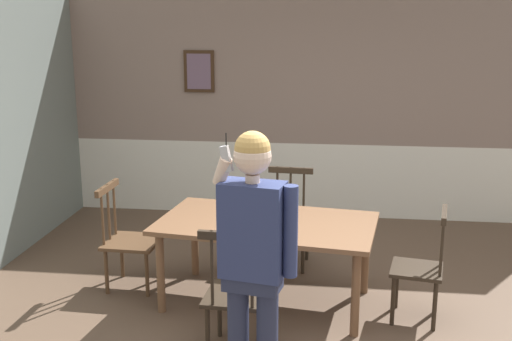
# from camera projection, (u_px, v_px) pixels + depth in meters

# --- Properties ---
(ground_plane) EXTENTS (7.03, 7.03, 0.00)m
(ground_plane) POSITION_uv_depth(u_px,v_px,m) (302.00, 338.00, 4.91)
(ground_plane) COLOR brown
(room_back_partition) EXTENTS (6.24, 0.17, 2.81)m
(room_back_partition) POSITION_uv_depth(u_px,v_px,m) (317.00, 109.00, 7.67)
(room_back_partition) COLOR gray
(room_back_partition) RESTS_ON ground_plane
(dining_table) EXTENTS (1.96, 1.27, 0.75)m
(dining_table) POSITION_uv_depth(u_px,v_px,m) (267.00, 230.00, 5.38)
(dining_table) COLOR brown
(dining_table) RESTS_ON ground_plane
(chair_near_window) EXTENTS (0.50, 0.50, 1.02)m
(chair_near_window) POSITION_uv_depth(u_px,v_px,m) (237.00, 293.00, 4.57)
(chair_near_window) COLOR #2D2319
(chair_near_window) RESTS_ON ground_plane
(chair_by_doorway) EXTENTS (0.48, 0.48, 0.97)m
(chair_by_doorway) POSITION_uv_depth(u_px,v_px,m) (288.00, 219.00, 6.27)
(chair_by_doorway) COLOR #2D2319
(chair_by_doorway) RESTS_ON ground_plane
(chair_at_table_head) EXTENTS (0.48, 0.48, 0.96)m
(chair_at_table_head) POSITION_uv_depth(u_px,v_px,m) (422.00, 267.00, 5.10)
(chair_at_table_head) COLOR #2D2319
(chair_at_table_head) RESTS_ON ground_plane
(chair_opposite_corner) EXTENTS (0.50, 0.50, 0.97)m
(chair_opposite_corner) POSITION_uv_depth(u_px,v_px,m) (128.00, 239.00, 5.75)
(chair_opposite_corner) COLOR #513823
(chair_opposite_corner) RESTS_ON ground_plane
(person_figure) EXTENTS (0.55, 0.29, 1.79)m
(person_figure) POSITION_uv_depth(u_px,v_px,m) (254.00, 249.00, 3.90)
(person_figure) COLOR #282E49
(person_figure) RESTS_ON ground_plane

